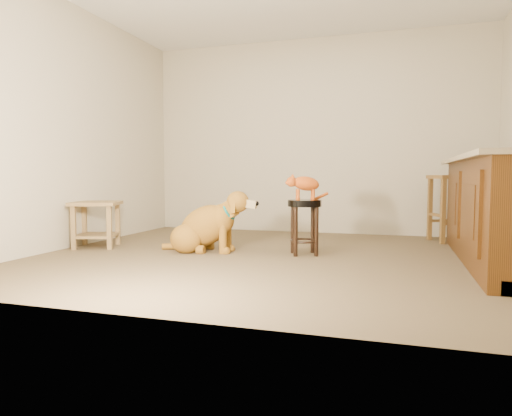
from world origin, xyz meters
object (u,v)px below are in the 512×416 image
(padded_stool, at_px, (304,216))
(side_table, at_px, (96,217))
(golden_retriever, at_px, (206,227))
(wood_stool, at_px, (450,207))
(tabby_kitten, at_px, (304,184))

(padded_stool, distance_m, side_table, 2.24)
(padded_stool, relative_size, golden_retriever, 0.51)
(wood_stool, xyz_separation_m, golden_retriever, (-2.44, -1.48, -0.16))
(side_table, xyz_separation_m, golden_retriever, (1.24, 0.08, -0.08))
(padded_stool, xyz_separation_m, wood_stool, (1.45, 1.36, 0.02))
(side_table, bearing_deg, padded_stool, 4.97)
(wood_stool, bearing_deg, padded_stool, -136.81)
(wood_stool, height_order, golden_retriever, wood_stool)
(wood_stool, distance_m, tabby_kitten, 2.02)
(padded_stool, distance_m, tabby_kitten, 0.31)
(golden_retriever, bearing_deg, side_table, 179.60)
(padded_stool, height_order, tabby_kitten, tabby_kitten)
(side_table, bearing_deg, tabby_kitten, 4.93)
(tabby_kitten, bearing_deg, padded_stool, -5.72)
(side_table, distance_m, tabby_kitten, 2.26)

